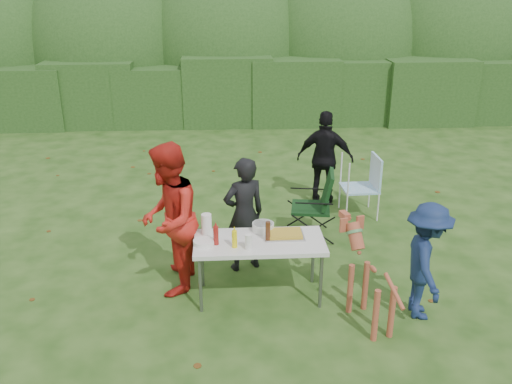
{
  "coord_description": "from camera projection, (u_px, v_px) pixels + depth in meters",
  "views": [
    {
      "loc": [
        -0.12,
        -5.75,
        3.56
      ],
      "look_at": [
        0.27,
        0.64,
        1.0
      ],
      "focal_mm": 38.0,
      "sensor_mm": 36.0,
      "label": 1
    }
  ],
  "objects": [
    {
      "name": "dog",
      "position": [
        372.0,
        282.0,
        5.78
      ],
      "size": [
        0.71,
        1.17,
        1.04
      ],
      "primitive_type": null,
      "rotation": [
        0.0,
        0.0,
        1.84
      ],
      "color": "#A64F35",
      "rests_on": "ground"
    },
    {
      "name": "beer_bottle",
      "position": [
        268.0,
        232.0,
        6.15
      ],
      "size": [
        0.06,
        0.06,
        0.24
      ],
      "primitive_type": "cylinder",
      "color": "#47230F",
      "rests_on": "folding_table"
    },
    {
      "name": "pasta_bowl",
      "position": [
        263.0,
        227.0,
        6.42
      ],
      "size": [
        0.26,
        0.26,
        0.1
      ],
      "primitive_type": "cylinder",
      "color": "silver",
      "rests_on": "folding_table"
    },
    {
      "name": "mustard_bottle",
      "position": [
        235.0,
        239.0,
        6.02
      ],
      "size": [
        0.06,
        0.06,
        0.2
      ],
      "primitive_type": "cylinder",
      "color": "yellow",
      "rests_on": "folding_table"
    },
    {
      "name": "plate_stack",
      "position": [
        204.0,
        242.0,
        6.11
      ],
      "size": [
        0.24,
        0.24,
        0.05
      ],
      "primitive_type": "cylinder",
      "color": "white",
      "rests_on": "folding_table"
    },
    {
      "name": "paper_towel_roll",
      "position": [
        207.0,
        225.0,
        6.3
      ],
      "size": [
        0.12,
        0.12,
        0.26
      ],
      "primitive_type": "cylinder",
      "color": "white",
      "rests_on": "folding_table"
    },
    {
      "name": "camping_chair",
      "position": [
        311.0,
        204.0,
        7.81
      ],
      "size": [
        0.72,
        0.72,
        1.0
      ],
      "primitive_type": null,
      "rotation": [
        0.0,
        0.0,
        2.98
      ],
      "color": "#113314",
      "rests_on": "ground"
    },
    {
      "name": "person_black_puffy",
      "position": [
        325.0,
        158.0,
        8.84
      ],
      "size": [
        0.99,
        0.62,
        1.57
      ],
      "primitive_type": "imported",
      "rotation": [
        0.0,
        0.0,
        2.87
      ],
      "color": "black",
      "rests_on": "ground"
    },
    {
      "name": "person_red_jacket",
      "position": [
        169.0,
        220.0,
        6.32
      ],
      "size": [
        0.76,
        0.94,
        1.83
      ],
      "primitive_type": "imported",
      "rotation": [
        0.0,
        0.0,
        -1.65
      ],
      "color": "red",
      "rests_on": "ground"
    },
    {
      "name": "folding_table",
      "position": [
        259.0,
        245.0,
        6.23
      ],
      "size": [
        1.5,
        0.7,
        0.74
      ],
      "color": "silver",
      "rests_on": "ground"
    },
    {
      "name": "ground",
      "position": [
        237.0,
        287.0,
        6.66
      ],
      "size": [
        80.0,
        80.0,
        0.0
      ],
      "primitive_type": "plane",
      "color": "#1E4211"
    },
    {
      "name": "person_cook",
      "position": [
        244.0,
        215.0,
        6.84
      ],
      "size": [
        0.65,
        0.54,
        1.51
      ],
      "primitive_type": "imported",
      "rotation": [
        0.0,
        0.0,
        3.51
      ],
      "color": "black",
      "rests_on": "ground"
    },
    {
      "name": "shrub_backdrop",
      "position": [
        226.0,
        52.0,
        14.96
      ],
      "size": [
        20.0,
        2.6,
        3.2
      ],
      "primitive_type": "ellipsoid",
      "color": "#3D6628",
      "rests_on": "ground"
    },
    {
      "name": "lawn_chair",
      "position": [
        359.0,
        186.0,
        8.52
      ],
      "size": [
        0.6,
        0.6,
        0.98
      ],
      "primitive_type": null,
      "rotation": [
        0.0,
        0.0,
        3.18
      ],
      "color": "#46A8E0",
      "rests_on": "ground"
    },
    {
      "name": "focaccia_bread",
      "position": [
        284.0,
        233.0,
        6.29
      ],
      "size": [
        0.4,
        0.26,
        0.04
      ],
      "primitive_type": "cube",
      "color": "gold",
      "rests_on": "food_tray"
    },
    {
      "name": "food_tray",
      "position": [
        284.0,
        235.0,
        6.3
      ],
      "size": [
        0.45,
        0.3,
        0.02
      ],
      "primitive_type": "cube",
      "color": "#B7B7BA",
      "rests_on": "folding_table"
    },
    {
      "name": "ketchup_bottle",
      "position": [
        216.0,
        236.0,
        6.08
      ],
      "size": [
        0.06,
        0.06,
        0.22
      ],
      "primitive_type": "cylinder",
      "color": "maroon",
      "rests_on": "folding_table"
    },
    {
      "name": "child",
      "position": [
        426.0,
        261.0,
        5.89
      ],
      "size": [
        0.6,
        0.92,
        1.35
      ],
      "primitive_type": "imported",
      "rotation": [
        0.0,
        0.0,
        1.45
      ],
      "color": "navy",
      "rests_on": "ground"
    },
    {
      "name": "hedge_row",
      "position": [
        227.0,
        90.0,
        13.76
      ],
      "size": [
        22.0,
        1.4,
        1.7
      ],
      "primitive_type": "cube",
      "color": "#23471C",
      "rests_on": "ground"
    },
    {
      "name": "cup_stack",
      "position": [
        249.0,
        242.0,
        5.98
      ],
      "size": [
        0.08,
        0.08,
        0.18
      ],
      "primitive_type": "cylinder",
      "color": "white",
      "rests_on": "folding_table"
    }
  ]
}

